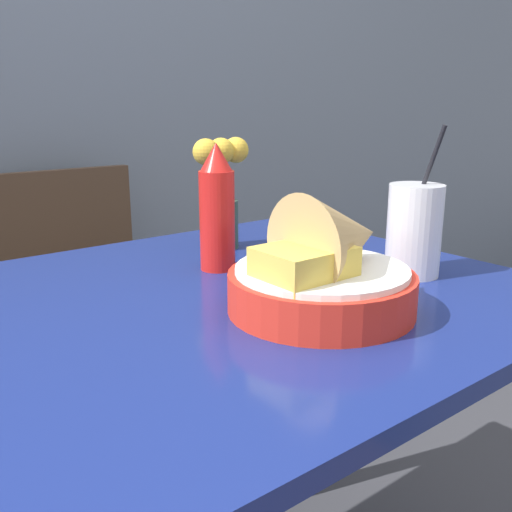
# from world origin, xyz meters

# --- Properties ---
(dining_table) EXTENTS (0.92, 0.76, 0.74)m
(dining_table) POSITION_xyz_m (0.00, 0.00, 0.62)
(dining_table) COLOR navy
(dining_table) RESTS_ON ground_plane
(chair_far_window) EXTENTS (0.40, 0.40, 0.83)m
(chair_far_window) POSITION_xyz_m (0.09, 0.80, 0.50)
(chair_far_window) COLOR #473323
(chair_far_window) RESTS_ON ground_plane
(food_basket) EXTENTS (0.25, 0.25, 0.16)m
(food_basket) POSITION_xyz_m (0.07, -0.14, 0.80)
(food_basket) COLOR red
(food_basket) RESTS_ON dining_table
(ketchup_bottle) EXTENTS (0.06, 0.06, 0.21)m
(ketchup_bottle) POSITION_xyz_m (0.07, 0.11, 0.84)
(ketchup_bottle) COLOR red
(ketchup_bottle) RESTS_ON dining_table
(drink_cup) EXTENTS (0.09, 0.09, 0.24)m
(drink_cup) POSITION_xyz_m (0.30, -0.11, 0.81)
(drink_cup) COLOR silver
(drink_cup) RESTS_ON dining_table
(flower_vase) EXTENTS (0.11, 0.06, 0.21)m
(flower_vase) POSITION_xyz_m (0.16, 0.22, 0.85)
(flower_vase) COLOR #2D4738
(flower_vase) RESTS_ON dining_table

